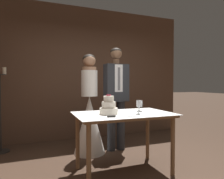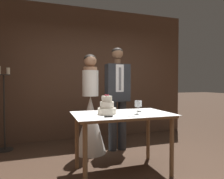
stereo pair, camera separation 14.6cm
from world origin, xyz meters
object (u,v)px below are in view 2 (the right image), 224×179
Objects in this scene: cake_table at (122,121)px; groom at (117,93)px; tiered_cake at (107,107)px; bride at (90,116)px; wine_glass_near at (137,104)px; wine_glass_middle at (139,104)px; cake_knife at (114,117)px; candle_stand at (4,112)px.

groom reaches higher than cake_table.
cake_table is 0.29m from tiered_cake.
bride is 0.64m from groom.
tiered_cake reaches higher than wine_glass_near.
tiered_cake is 1.67× the size of wine_glass_middle.
cake_knife is at bearing -87.98° from bride.
bride reaches higher than cake_table.
tiered_cake is 0.14× the size of groom.
groom reaches higher than bride.
cake_table is at bearing -41.21° from candle_stand.
candle_stand is at bearing 134.64° from tiered_cake.
tiered_cake is at bearing 101.88° from cake_knife.
groom is 2.07m from candle_stand.
bride reaches higher than cake_knife.
candle_stand is (-1.45, 0.61, 0.07)m from bride.
bride is at bearing 91.89° from tiered_cake.
wine_glass_middle is 0.80m from groom.
tiered_cake is 0.70× the size of cake_knife.
bride is 0.93× the size of groom.
bride reaches higher than candle_stand.
tiered_cake is at bearing -117.69° from groom.
groom is (0.46, 1.14, 0.22)m from cake_knife.
tiered_cake is 0.17× the size of candle_stand.
cake_knife is 1.16m from bride.
wine_glass_near is at bearing -36.92° from cake_table.
bride is (-0.04, 1.14, -0.18)m from cake_knife.
groom is (0.50, -0.00, 0.40)m from bride.
wine_glass_near is 0.11× the size of bride.
candle_stand is (-1.49, 1.75, -0.11)m from cake_knife.
bride is at bearing 112.34° from wine_glass_near.
tiered_cake is 0.26m from cake_knife.
cake_table is at bearing -74.24° from bride.
tiered_cake reaches higher than cake_table.
wine_glass_near reaches higher than wine_glass_middle.
cake_knife is 1.25m from groom.
groom is 1.22× the size of candle_stand.
wine_glass_near is 2.48m from candle_stand.
bride is 1.58m from candle_stand.
bride is (-0.25, 0.89, -0.07)m from cake_table.
groom is (0.08, 1.01, 0.10)m from wine_glass_near.
wine_glass_middle reaches higher than cake_knife.
candle_stand reaches higher than tiered_cake.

